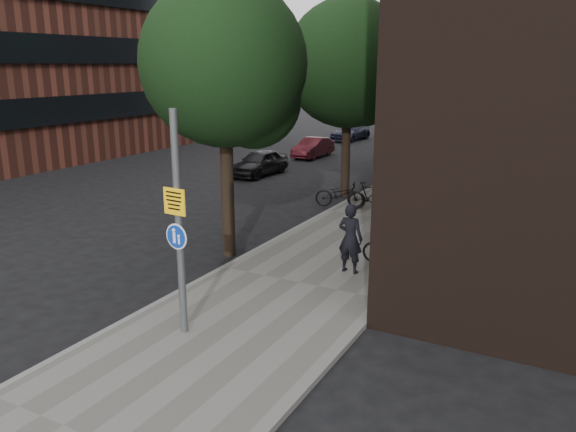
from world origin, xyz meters
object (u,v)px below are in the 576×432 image
Objects in this scene: parked_bike_facade_near at (394,250)px; parked_car_near at (259,163)px; signpost at (179,225)px; pedestrian at (350,238)px.

parked_car_near is (-9.91, 9.60, 0.05)m from parked_bike_facade_near.
signpost is at bearing 154.79° from parked_bike_facade_near.
parked_bike_facade_near is at bearing -40.84° from parked_car_near.
pedestrian reaches higher than parked_bike_facade_near.
parked_car_near is at bearing -45.93° from pedestrian.
pedestrian is at bearing -46.12° from parked_car_near.
signpost reaches higher than pedestrian.
pedestrian is 13.95m from parked_car_near.
signpost is at bearing -60.72° from parked_car_near.
signpost is 2.59× the size of parked_bike_facade_near.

